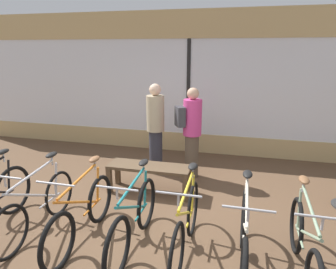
# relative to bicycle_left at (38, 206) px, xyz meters

# --- Properties ---
(ground_plane) EXTENTS (24.00, 24.00, 0.00)m
(ground_plane) POSITION_rel_bicycle_left_xyz_m (1.32, 0.31, -0.38)
(ground_plane) COLOR brown
(shop_back_wall) EXTENTS (12.00, 0.08, 3.20)m
(shop_back_wall) POSITION_rel_bicycle_left_xyz_m (1.32, 3.76, 1.26)
(shop_back_wall) COLOR tan
(shop_back_wall) RESTS_ON ground_plane
(bicycle_left) EXTENTS (0.46, 1.66, 1.01)m
(bicycle_left) POSITION_rel_bicycle_left_xyz_m (0.00, 0.00, 0.00)
(bicycle_left) COLOR black
(bicycle_left) RESTS_ON ground_plane
(bicycle_center_left) EXTENTS (0.46, 1.69, 1.02)m
(bicycle_center_left) POSITION_rel_bicycle_left_xyz_m (0.67, -0.04, -0.00)
(bicycle_center_left) COLOR black
(bicycle_center_left) RESTS_ON ground_plane
(bicycle_center) EXTENTS (0.46, 1.68, 1.03)m
(bicycle_center) POSITION_rel_bicycle_left_xyz_m (1.36, -0.01, 0.01)
(bicycle_center) COLOR black
(bicycle_center) RESTS_ON ground_plane
(bicycle_center_right) EXTENTS (0.46, 1.69, 1.04)m
(bicycle_center_right) POSITION_rel_bicycle_left_xyz_m (2.00, 0.00, 0.02)
(bicycle_center_right) COLOR black
(bicycle_center_right) RESTS_ON ground_plane
(bicycle_right) EXTENTS (0.46, 1.74, 1.04)m
(bicycle_right) POSITION_rel_bicycle_left_xyz_m (2.65, -0.12, 0.02)
(bicycle_right) COLOR black
(bicycle_right) RESTS_ON ground_plane
(bicycle_far_right) EXTENTS (0.46, 1.68, 1.02)m
(bicycle_far_right) POSITION_rel_bicycle_left_xyz_m (3.27, -0.06, -0.00)
(bicycle_far_right) COLOR black
(bicycle_far_right) RESTS_ON ground_plane
(display_bench) EXTENTS (1.40, 0.44, 0.49)m
(display_bench) POSITION_rel_bicycle_left_xyz_m (1.08, 1.47, 0.02)
(display_bench) COLOR brown
(display_bench) RESTS_ON ground_plane
(customer_near_rack) EXTENTS (0.56, 0.49, 1.72)m
(customer_near_rack) POSITION_rel_bicycle_left_xyz_m (1.65, 2.28, 0.55)
(customer_near_rack) COLOR brown
(customer_near_rack) RESTS_ON ground_plane
(customer_by_window) EXTENTS (0.47, 0.47, 1.76)m
(customer_by_window) POSITION_rel_bicycle_left_xyz_m (0.95, 2.33, 0.55)
(customer_by_window) COLOR #2D2D38
(customer_by_window) RESTS_ON ground_plane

